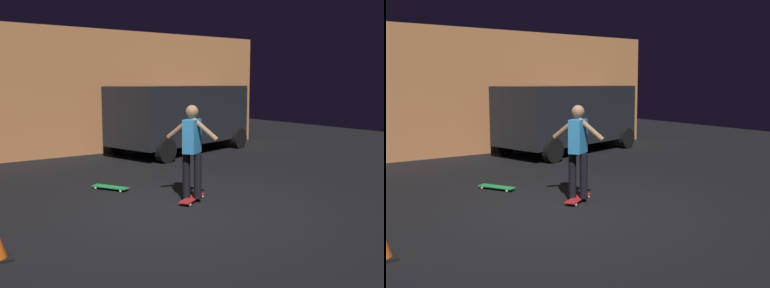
# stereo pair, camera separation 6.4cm
# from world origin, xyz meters

# --- Properties ---
(ground_plane) EXTENTS (28.00, 28.00, 0.00)m
(ground_plane) POSITION_xyz_m (0.00, 0.00, 0.00)
(ground_plane) COLOR black
(low_building) EXTENTS (12.31, 3.40, 3.70)m
(low_building) POSITION_xyz_m (1.24, 8.02, 1.85)
(low_building) COLOR #C67A47
(low_building) RESTS_ON ground_plane
(parked_van) EXTENTS (4.94, 3.24, 2.03)m
(parked_van) POSITION_xyz_m (3.66, 5.31, 1.16)
(parked_van) COLOR black
(parked_van) RESTS_ON ground_plane
(skateboard_ridden) EXTENTS (0.76, 0.59, 0.07)m
(skateboard_ridden) POSITION_xyz_m (0.61, 0.30, 0.06)
(skateboard_ridden) COLOR #AD1E23
(skateboard_ridden) RESTS_ON ground_plane
(skateboard_spare) EXTENTS (0.57, 0.77, 0.07)m
(skateboard_spare) POSITION_xyz_m (-0.25, 1.94, 0.06)
(skateboard_spare) COLOR green
(skateboard_spare) RESTS_ON ground_plane
(skater) EXTENTS (0.61, 0.87, 1.67)m
(skater) POSITION_xyz_m (0.61, 0.30, 1.04)
(skater) COLOR black
(skater) RESTS_ON skateboard_ridden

